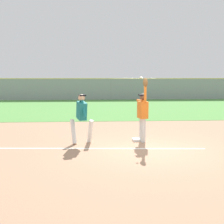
{
  "coord_description": "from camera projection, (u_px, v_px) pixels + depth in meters",
  "views": [
    {
      "loc": [
        -1.79,
        -9.24,
        2.35
      ],
      "look_at": [
        -1.1,
        1.46,
        1.05
      ],
      "focal_mm": 48.09,
      "sensor_mm": 36.0,
      "label": 1
    }
  ],
  "objects": [
    {
      "name": "fielder",
      "position": [
        143.0,
        111.0,
        10.6
      ],
      "size": [
        0.35,
        0.89,
        2.28
      ],
      "rotation": [
        0.0,
        0.0,
        3.35
      ],
      "color": "silver",
      "rests_on": "ground_plane"
    },
    {
      "name": "outfield_fence",
      "position": [
        111.0,
        89.0,
        29.47
      ],
      "size": [
        46.35,
        0.08,
        2.1
      ],
      "color": "#93999E",
      "rests_on": "ground_plane"
    },
    {
      "name": "parked_car_silver",
      "position": [
        168.0,
        91.0,
        34.14
      ],
      "size": [
        4.55,
        2.41,
        1.25
      ],
      "rotation": [
        0.0,
        0.0,
        -0.09
      ],
      "color": "#B7B7BC",
      "rests_on": "ground_plane"
    },
    {
      "name": "parked_car_blue",
      "position": [
        211.0,
        90.0,
        34.52
      ],
      "size": [
        4.46,
        2.22,
        1.25
      ],
      "rotation": [
        0.0,
        0.0,
        -0.03
      ],
      "color": "#23389E",
      "rests_on": "ground_plane"
    },
    {
      "name": "first_base",
      "position": [
        138.0,
        140.0,
        10.89
      ],
      "size": [
        0.38,
        0.38,
        0.08
      ],
      "primitive_type": "cube",
      "rotation": [
        0.0,
        0.0,
        0.01
      ],
      "color": "white",
      "rests_on": "ground_plane"
    },
    {
      "name": "parked_car_tan",
      "position": [
        122.0,
        91.0,
        33.49
      ],
      "size": [
        4.57,
        2.46,
        1.25
      ],
      "rotation": [
        0.0,
        0.0,
        -0.1
      ],
      "color": "tan",
      "rests_on": "ground_plane"
    },
    {
      "name": "baseball",
      "position": [
        141.0,
        77.0,
        10.5
      ],
      "size": [
        0.07,
        0.07,
        0.07
      ],
      "primitive_type": "sphere",
      "color": "white"
    },
    {
      "name": "parked_car_white",
      "position": [
        34.0,
        91.0,
        33.41
      ],
      "size": [
        4.43,
        2.17,
        1.25
      ],
      "rotation": [
        0.0,
        0.0,
        -0.01
      ],
      "color": "white",
      "rests_on": "ground_plane"
    },
    {
      "name": "runner",
      "position": [
        82.0,
        115.0,
        10.37
      ],
      "size": [
        0.86,
        0.83,
        1.72
      ],
      "rotation": [
        0.0,
        0.0,
        0.33
      ],
      "color": "white",
      "rests_on": "ground_plane"
    },
    {
      "name": "chalk_foul_line",
      "position": [
        20.0,
        148.0,
        9.75
      ],
      "size": [
        11.98,
        0.97,
        0.01
      ],
      "primitive_type": "cube",
      "rotation": [
        0.0,
        0.0,
        -0.07
      ],
      "color": "white",
      "rests_on": "ground_plane"
    },
    {
      "name": "parked_car_green",
      "position": [
        81.0,
        91.0,
        33.0
      ],
      "size": [
        4.45,
        2.21,
        1.25
      ],
      "rotation": [
        0.0,
        0.0,
        -0.03
      ],
      "color": "#1E6B33",
      "rests_on": "ground_plane"
    },
    {
      "name": "outfield_grass",
      "position": [
        117.0,
        107.0,
        22.57
      ],
      "size": [
        46.27,
        14.19,
        0.01
      ],
      "primitive_type": "cube",
      "color": "#549342",
      "rests_on": "ground_plane"
    },
    {
      "name": "ground_plane",
      "position": [
        149.0,
        150.0,
        9.55
      ],
      "size": [
        68.83,
        68.83,
        0.0
      ],
      "primitive_type": "plane",
      "color": "tan"
    }
  ]
}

